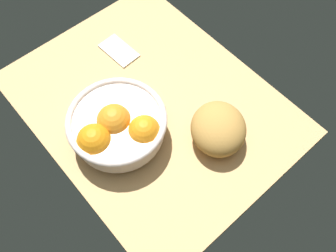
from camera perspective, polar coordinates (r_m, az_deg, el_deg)
ground_plane at (r=94.80cm, az=-2.64°, el=3.19°), size 70.85×55.12×3.00cm
fruit_bowl at (r=84.63cm, az=-8.05°, el=-0.05°), size 23.56×23.56×10.34cm
bread_loaf at (r=85.42cm, az=7.98°, el=-0.42°), size 19.50×19.34×8.83cm
napkin_folded at (r=104.25cm, az=-7.82°, el=11.83°), size 11.48×6.87×0.95cm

